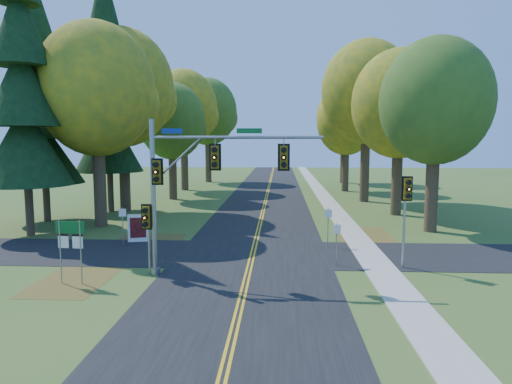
{
  "coord_description": "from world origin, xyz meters",
  "views": [
    {
      "loc": [
        1.44,
        -21.9,
        6.09
      ],
      "look_at": [
        0.11,
        3.32,
        3.2
      ],
      "focal_mm": 32.0,
      "sensor_mm": 36.0,
      "label": 1
    }
  ],
  "objects_px": {
    "east_signal_pole": "(406,199)",
    "route_sign_cluster": "(70,239)",
    "info_kiosk": "(138,228)",
    "traffic_mast": "(195,176)"
  },
  "relations": [
    {
      "from": "traffic_mast",
      "to": "route_sign_cluster",
      "type": "xyz_separation_m",
      "value": [
        -5.09,
        -1.41,
        -2.56
      ]
    },
    {
      "from": "east_signal_pole",
      "to": "route_sign_cluster",
      "type": "xyz_separation_m",
      "value": [
        -14.73,
        -3.02,
        -1.41
      ]
    },
    {
      "from": "info_kiosk",
      "to": "traffic_mast",
      "type": "bearing_deg",
      "value": -66.68
    },
    {
      "from": "east_signal_pole",
      "to": "info_kiosk",
      "type": "xyz_separation_m",
      "value": [
        -14.38,
        5.01,
        -2.52
      ]
    },
    {
      "from": "traffic_mast",
      "to": "east_signal_pole",
      "type": "height_order",
      "value": "traffic_mast"
    },
    {
      "from": "info_kiosk",
      "to": "east_signal_pole",
      "type": "bearing_deg",
      "value": -31.49
    },
    {
      "from": "east_signal_pole",
      "to": "route_sign_cluster",
      "type": "relative_size",
      "value": 1.6
    },
    {
      "from": "traffic_mast",
      "to": "route_sign_cluster",
      "type": "height_order",
      "value": "traffic_mast"
    },
    {
      "from": "east_signal_pole",
      "to": "info_kiosk",
      "type": "height_order",
      "value": "east_signal_pole"
    },
    {
      "from": "east_signal_pole",
      "to": "route_sign_cluster",
      "type": "height_order",
      "value": "east_signal_pole"
    }
  ]
}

